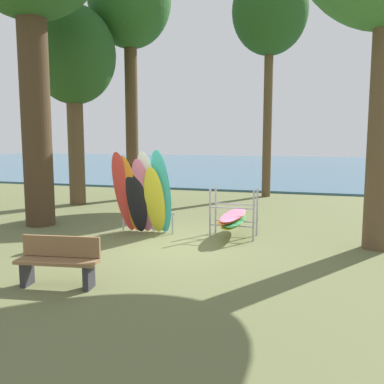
{
  "coord_description": "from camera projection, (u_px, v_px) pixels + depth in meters",
  "views": [
    {
      "loc": [
        3.21,
        -9.38,
        2.55
      ],
      "look_at": [
        -0.01,
        1.33,
        1.1
      ],
      "focal_mm": 39.92,
      "sensor_mm": 36.0,
      "label": 1
    }
  ],
  "objects": [
    {
      "name": "tree_far_left_back",
      "position": [
        130.0,
        4.0,
        16.7
      ],
      "size": [
        3.26,
        3.26,
        9.78
      ],
      "color": "#4C3823",
      "rests_on": "ground"
    },
    {
      "name": "park_bench",
      "position": [
        59.0,
        260.0,
        7.29
      ],
      "size": [
        1.44,
        0.6,
        0.85
      ],
      "color": "#2D2D33",
      "rests_on": "ground"
    },
    {
      "name": "board_storage_rack",
      "position": [
        233.0,
        218.0,
        10.89
      ],
      "size": [
        1.15,
        2.12,
        1.25
      ],
      "color": "#9EA0A5",
      "rests_on": "ground"
    },
    {
      "name": "lake_water",
      "position": [
        281.0,
        166.0,
        36.83
      ],
      "size": [
        80.0,
        36.0,
        0.1
      ],
      "primitive_type": "cube",
      "color": "#38607A",
      "rests_on": "ground"
    },
    {
      "name": "tree_mid_behind",
      "position": [
        270.0,
        13.0,
        17.42
      ],
      "size": [
        3.1,
        3.1,
        9.45
      ],
      "color": "brown",
      "rests_on": "ground"
    },
    {
      "name": "tree_far_right_back",
      "position": [
        73.0,
        59.0,
        15.6
      ],
      "size": [
        3.11,
        3.11,
        7.32
      ],
      "color": "brown",
      "rests_on": "ground"
    },
    {
      "name": "leaning_board_pile",
      "position": [
        142.0,
        196.0,
        11.03
      ],
      "size": [
        1.57,
        1.07,
        2.25
      ],
      "color": "red",
      "rests_on": "ground"
    },
    {
      "name": "ground_plane",
      "position": [
        176.0,
        245.0,
        10.15
      ],
      "size": [
        80.0,
        80.0,
        0.0
      ],
      "primitive_type": "plane",
      "color": "#60663D"
    }
  ]
}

